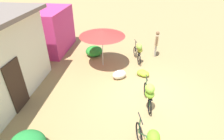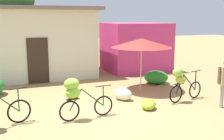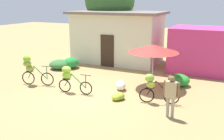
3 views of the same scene
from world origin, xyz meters
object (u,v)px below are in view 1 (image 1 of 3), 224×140
Objects in this scene: banana_pile_on_ground at (143,73)px; shop_pink at (44,30)px; market_umbrella at (102,33)px; bicycle_center_loaded at (138,51)px; bicycle_near_pile at (149,93)px; person_vendor at (157,41)px; produce_sack at (119,75)px.

shop_pink is at bearing 68.12° from banana_pile_on_ground.
market_umbrella reaches higher than bicycle_center_loaded.
market_umbrella is 4.08m from bicycle_near_pile.
person_vendor is at bearing -7.61° from bicycle_near_pile.
shop_pink is 4.57× the size of produce_sack.
banana_pile_on_ground is at bearing 162.05° from person_vendor.
banana_pile_on_ground is (2.34, 0.13, -0.61)m from bicycle_near_pile.
banana_pile_on_ground is at bearing -71.85° from produce_sack.
market_umbrella is at bearing -112.50° from shop_pink.
market_umbrella is at bearing 117.20° from person_vendor.
bicycle_center_loaded is at bearing 11.02° from banana_pile_on_ground.
bicycle_near_pile reaches higher than banana_pile_on_ground.
banana_pile_on_ground is 1.23m from produce_sack.
bicycle_near_pile is at bearing -173.79° from bicycle_center_loaded.
shop_pink reaches higher than person_vendor.
bicycle_center_loaded is 2.07m from produce_sack.
produce_sack is (1.96, 1.30, -0.54)m from bicycle_near_pile.
bicycle_center_loaded reaches higher than banana_pile_on_ground.
bicycle_center_loaded is at bearing -72.64° from market_umbrella.
shop_pink is at bearing 60.21° from produce_sack.
bicycle_center_loaded is (-1.04, -5.86, -0.57)m from shop_pink.
bicycle_near_pile is 2.42m from banana_pile_on_ground.
banana_pile_on_ground is at bearing 3.23° from bicycle_near_pile.
person_vendor reaches higher than produce_sack.
person_vendor is at bearing -17.95° from banana_pile_on_ground.
market_umbrella reaches higher than banana_pile_on_ground.
person_vendor is (0.91, -1.03, 0.23)m from bicycle_center_loaded.
shop_pink is at bearing 79.91° from bicycle_center_loaded.
shop_pink is 6.71m from banana_pile_on_ground.
market_umbrella is 2.32m from bicycle_center_loaded.
bicycle_center_loaded is 2.25× the size of produce_sack.
market_umbrella is 3.44m from person_vendor.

